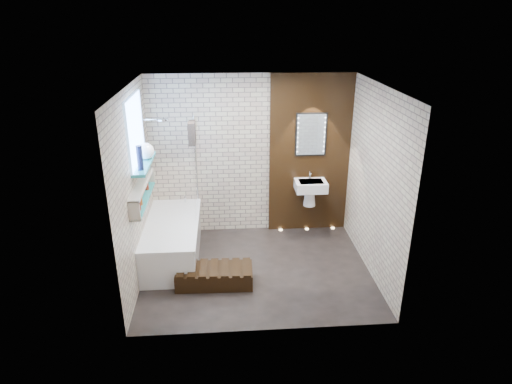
{
  "coord_description": "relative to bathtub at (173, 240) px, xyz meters",
  "views": [
    {
      "loc": [
        -0.42,
        -5.44,
        3.47
      ],
      "look_at": [
        0.0,
        0.15,
        1.15
      ],
      "focal_mm": 31.03,
      "sensor_mm": 36.0,
      "label": 1
    }
  ],
  "objects": [
    {
      "name": "led_mirror",
      "position": [
        2.17,
        0.78,
        1.36
      ],
      "size": [
        0.5,
        0.02,
        0.7
      ],
      "color": "black",
      "rests_on": "walnut_panel"
    },
    {
      "name": "clerestory_window",
      "position": [
        -0.34,
        -0.1,
        1.61
      ],
      "size": [
        0.18,
        1.0,
        0.94
      ],
      "color": "#7FADE0",
      "rests_on": "room_shell"
    },
    {
      "name": "bath_screen",
      "position": [
        0.35,
        0.44,
        0.99
      ],
      "size": [
        0.01,
        0.78,
        1.4
      ],
      "primitive_type": "cube",
      "color": "white",
      "rests_on": "bathtub"
    },
    {
      "name": "walnut_step",
      "position": [
        0.62,
        -0.75,
        -0.18
      ],
      "size": [
        1.04,
        0.49,
        0.23
      ],
      "primitive_type": "cube",
      "rotation": [
        0.0,
        0.0,
        -0.03
      ],
      "color": "black",
      "rests_on": "ground"
    },
    {
      "name": "shower_head",
      "position": [
        -0.08,
        0.5,
        1.71
      ],
      "size": [
        0.18,
        0.18,
        0.02
      ],
      "primitive_type": "cylinder",
      "color": "silver",
      "rests_on": "room_shell"
    },
    {
      "name": "walnut_panel",
      "position": [
        2.17,
        0.82,
        1.01
      ],
      "size": [
        1.3,
        0.06,
        2.6
      ],
      "primitive_type": "cube",
      "color": "black",
      "rests_on": "ground"
    },
    {
      "name": "washbasin",
      "position": [
        2.17,
        0.62,
        0.5
      ],
      "size": [
        0.5,
        0.36,
        0.58
      ],
      "color": "white",
      "rests_on": "walnut_panel"
    },
    {
      "name": "towel",
      "position": [
        0.35,
        0.26,
        1.56
      ],
      "size": [
        0.1,
        0.25,
        0.32
      ],
      "primitive_type": "cube",
      "color": "black",
      "rests_on": "bath_screen"
    },
    {
      "name": "bathtub",
      "position": [
        0.0,
        0.0,
        0.0
      ],
      "size": [
        0.79,
        1.74,
        0.7
      ],
      "color": "white",
      "rests_on": "ground"
    },
    {
      "name": "ground",
      "position": [
        1.22,
        -0.45,
        -0.29
      ],
      "size": [
        3.2,
        3.2,
        0.0
      ],
      "primitive_type": "plane",
      "color": "black",
      "rests_on": "ground"
    },
    {
      "name": "sill_vases",
      "position": [
        -0.28,
        -0.02,
        1.38
      ],
      "size": [
        0.23,
        0.61,
        0.33
      ],
      "color": "#151B3B",
      "rests_on": "clerestory_window"
    },
    {
      "name": "room_shell",
      "position": [
        1.22,
        -0.45,
        1.01
      ],
      "size": [
        3.24,
        3.2,
        2.6
      ],
      "color": "tan",
      "rests_on": "ground"
    },
    {
      "name": "niche_bottles",
      "position": [
        -0.31,
        -0.42,
        0.88
      ],
      "size": [
        0.06,
        0.76,
        0.15
      ],
      "color": "maroon",
      "rests_on": "display_niche"
    },
    {
      "name": "display_niche",
      "position": [
        -0.31,
        -0.3,
        0.91
      ],
      "size": [
        0.14,
        1.3,
        0.26
      ],
      "color": "teal",
      "rests_on": "room_shell"
    },
    {
      "name": "floor_uplights",
      "position": [
        2.17,
        0.75,
        -0.29
      ],
      "size": [
        0.96,
        0.06,
        0.01
      ],
      "color": "#FFD899",
      "rests_on": "ground"
    }
  ]
}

